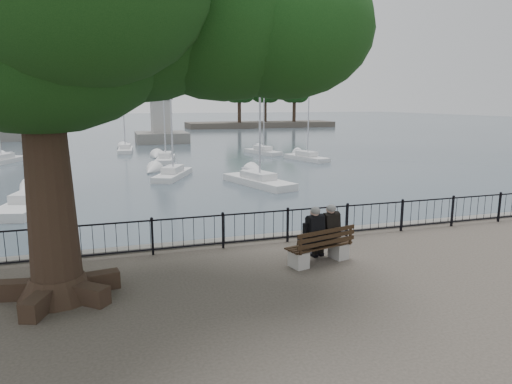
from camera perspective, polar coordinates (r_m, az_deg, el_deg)
name	(u,v)px	position (r m, az deg, el deg)	size (l,w,h in m)	color
harbor	(251,255)	(14.26, -0.60, -7.93)	(260.00, 260.00, 1.20)	#5F5D5A
railing	(256,227)	(13.49, 0.00, -4.34)	(22.06, 0.06, 1.00)	black
bench	(320,250)	(12.18, 8.05, -7.25)	(1.94, 1.00, 0.98)	gray
person_left	(311,237)	(12.00, 6.89, -5.62)	(0.57, 0.84, 1.56)	black
person_right	(327,234)	(12.32, 8.82, -5.22)	(0.57, 0.84, 1.56)	black
lion_monument	(161,124)	(60.18, -11.77, 8.35)	(6.44, 6.44, 9.38)	#5F5D5A
sailboat_a	(33,201)	(25.18, -26.14, -1.04)	(3.08, 6.37, 11.80)	silver
sailboat_b	(173,173)	(32.07, -10.36, 2.34)	(3.37, 5.16, 10.49)	silver
sailboat_c	(258,180)	(28.73, 0.28, 1.54)	(3.38, 6.09, 12.19)	silver
sailboat_d	(306,157)	(41.33, 6.31, 4.38)	(2.71, 5.13, 9.03)	silver
sailboat_e	(2,159)	(44.60, -29.14, 3.62)	(3.21, 5.20, 12.11)	silver
sailboat_f	(165,158)	(41.07, -11.25, 4.23)	(2.29, 5.15, 10.25)	silver
sailboat_g	(263,151)	(46.00, 0.87, 5.13)	(2.74, 5.01, 8.59)	silver
sailboat_h	(125,148)	(49.80, -16.01, 5.25)	(1.73, 5.10, 11.82)	silver
far_shore	(264,107)	(94.08, 0.98, 10.52)	(30.00, 8.60, 9.18)	#3E3832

